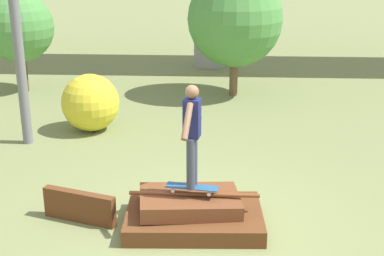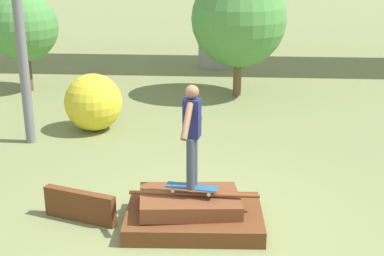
{
  "view_description": "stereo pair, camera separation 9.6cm",
  "coord_description": "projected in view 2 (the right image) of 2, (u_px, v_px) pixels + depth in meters",
  "views": [
    {
      "loc": [
        0.34,
        -6.95,
        3.89
      ],
      "look_at": [
        -0.03,
        0.02,
        1.5
      ],
      "focal_mm": 50.0,
      "sensor_mm": 36.0,
      "label": 1
    },
    {
      "loc": [
        0.44,
        -6.94,
        3.89
      ],
      "look_at": [
        -0.03,
        0.02,
        1.5
      ],
      "focal_mm": 50.0,
      "sensor_mm": 36.0,
      "label": 2
    }
  ],
  "objects": [
    {
      "name": "ground_plane",
      "position": [
        194.0,
        225.0,
        7.84
      ],
      "size": [
        80.0,
        80.0,
        0.0
      ],
      "primitive_type": "plane",
      "color": "olive"
    },
    {
      "name": "scrap_pile",
      "position": [
        193.0,
        213.0,
        7.79
      ],
      "size": [
        2.03,
        1.38,
        0.53
      ],
      "color": "#5B3319",
      "rests_on": "ground_plane"
    },
    {
      "name": "scrap_plank_loose",
      "position": [
        80.0,
        206.0,
        7.92
      ],
      "size": [
        1.15,
        0.49,
        0.47
      ],
      "color": "#5B3319",
      "rests_on": "ground_plane"
    },
    {
      "name": "skateboard",
      "position": [
        192.0,
        187.0,
        7.66
      ],
      "size": [
        0.78,
        0.31,
        0.09
      ],
      "color": "#23517F",
      "rests_on": "scrap_pile"
    },
    {
      "name": "skater",
      "position": [
        192.0,
        130.0,
        7.38
      ],
      "size": [
        0.25,
        1.01,
        1.5
      ],
      "color": "#383D4C",
      "rests_on": "skateboard"
    },
    {
      "name": "tree_behind_left",
      "position": [
        239.0,
        19.0,
        13.97
      ],
      "size": [
        2.51,
        2.51,
        3.32
      ],
      "color": "brown",
      "rests_on": "ground_plane"
    },
    {
      "name": "tree_behind_right",
      "position": [
        23.0,
        27.0,
        14.55
      ],
      "size": [
        1.88,
        1.88,
        2.74
      ],
      "color": "brown",
      "rests_on": "ground_plane"
    },
    {
      "name": "bush_yellow_flowering",
      "position": [
        93.0,
        102.0,
        11.72
      ],
      "size": [
        1.26,
        1.26,
        1.26
      ],
      "color": "gold",
      "rests_on": "ground_plane"
    }
  ]
}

